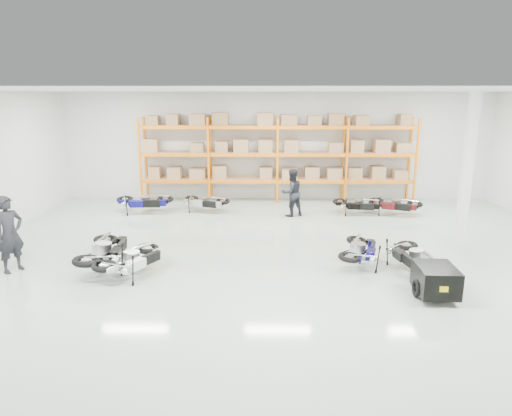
{
  "coord_description": "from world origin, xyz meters",
  "views": [
    {
      "loc": [
        -0.58,
        -12.37,
        4.41
      ],
      "look_at": [
        -0.79,
        0.82,
        1.1
      ],
      "focal_mm": 32.0,
      "sensor_mm": 36.0,
      "label": 1
    }
  ],
  "objects_px": {
    "moto_blue_centre": "(361,246)",
    "person_left": "(10,234)",
    "moto_touring_right": "(413,252)",
    "moto_back_a": "(144,198)",
    "moto_black_far_left": "(106,246)",
    "person_back": "(292,193)",
    "moto_back_d": "(395,201)",
    "trailer": "(436,280)",
    "moto_back_b": "(205,199)",
    "moto_silver_left": "(133,255)",
    "moto_back_c": "(358,201)"
  },
  "relations": [
    {
      "from": "moto_blue_centre",
      "to": "person_left",
      "type": "bearing_deg",
      "value": 22.19
    },
    {
      "from": "moto_touring_right",
      "to": "moto_back_a",
      "type": "height_order",
      "value": "moto_back_a"
    },
    {
      "from": "moto_black_far_left",
      "to": "person_back",
      "type": "xyz_separation_m",
      "value": [
        5.11,
        5.31,
        0.28
      ]
    },
    {
      "from": "moto_blue_centre",
      "to": "moto_back_d",
      "type": "height_order",
      "value": "moto_blue_centre"
    },
    {
      "from": "trailer",
      "to": "moto_back_b",
      "type": "xyz_separation_m",
      "value": [
        -6.06,
        7.57,
        0.07
      ]
    },
    {
      "from": "moto_silver_left",
      "to": "person_back",
      "type": "xyz_separation_m",
      "value": [
        4.28,
        5.79,
        0.35
      ]
    },
    {
      "from": "moto_back_a",
      "to": "moto_back_c",
      "type": "distance_m",
      "value": 8.1
    },
    {
      "from": "person_back",
      "to": "person_left",
      "type": "bearing_deg",
      "value": 9.62
    },
    {
      "from": "moto_blue_centre",
      "to": "person_back",
      "type": "distance_m",
      "value": 5.23
    },
    {
      "from": "trailer",
      "to": "person_back",
      "type": "relative_size",
      "value": 0.98
    },
    {
      "from": "moto_blue_centre",
      "to": "moto_black_far_left",
      "type": "bearing_deg",
      "value": 21.28
    },
    {
      "from": "moto_silver_left",
      "to": "moto_back_d",
      "type": "height_order",
      "value": "moto_silver_left"
    },
    {
      "from": "moto_black_far_left",
      "to": "person_left",
      "type": "xyz_separation_m",
      "value": [
        -2.31,
        -0.25,
        0.38
      ]
    },
    {
      "from": "moto_silver_left",
      "to": "moto_back_c",
      "type": "xyz_separation_m",
      "value": [
        6.79,
        6.07,
        -0.05
      ]
    },
    {
      "from": "moto_back_a",
      "to": "moto_back_d",
      "type": "height_order",
      "value": "moto_back_a"
    },
    {
      "from": "moto_silver_left",
      "to": "trailer",
      "type": "relative_size",
      "value": 1.01
    },
    {
      "from": "moto_back_b",
      "to": "moto_back_c",
      "type": "bearing_deg",
      "value": -73.45
    },
    {
      "from": "moto_back_b",
      "to": "moto_silver_left",
      "type": "bearing_deg",
      "value": -169.13
    },
    {
      "from": "moto_touring_right",
      "to": "moto_back_b",
      "type": "bearing_deg",
      "value": 125.25
    },
    {
      "from": "moto_blue_centre",
      "to": "moto_back_d",
      "type": "bearing_deg",
      "value": -95.49
    },
    {
      "from": "moto_back_d",
      "to": "person_back",
      "type": "bearing_deg",
      "value": 116.08
    },
    {
      "from": "moto_touring_right",
      "to": "person_back",
      "type": "height_order",
      "value": "person_back"
    },
    {
      "from": "moto_black_far_left",
      "to": "person_left",
      "type": "distance_m",
      "value": 2.36
    },
    {
      "from": "moto_back_a",
      "to": "person_left",
      "type": "xyz_separation_m",
      "value": [
        -1.84,
        -5.92,
        0.42
      ]
    },
    {
      "from": "trailer",
      "to": "moto_touring_right",
      "type": "bearing_deg",
      "value": 91.92
    },
    {
      "from": "moto_silver_left",
      "to": "moto_back_a",
      "type": "height_order",
      "value": "moto_back_a"
    },
    {
      "from": "moto_blue_centre",
      "to": "moto_silver_left",
      "type": "relative_size",
      "value": 0.97
    },
    {
      "from": "moto_black_far_left",
      "to": "moto_touring_right",
      "type": "relative_size",
      "value": 1.16
    },
    {
      "from": "moto_black_far_left",
      "to": "moto_back_b",
      "type": "bearing_deg",
      "value": -109.73
    },
    {
      "from": "trailer",
      "to": "person_back",
      "type": "distance_m",
      "value": 7.52
    },
    {
      "from": "moto_silver_left",
      "to": "trailer",
      "type": "distance_m",
      "value": 7.14
    },
    {
      "from": "moto_back_b",
      "to": "person_back",
      "type": "bearing_deg",
      "value": -80.43
    },
    {
      "from": "moto_back_a",
      "to": "moto_back_c",
      "type": "xyz_separation_m",
      "value": [
        8.1,
        -0.09,
        -0.08
      ]
    },
    {
      "from": "person_back",
      "to": "moto_silver_left",
      "type": "bearing_deg",
      "value": 26.35
    },
    {
      "from": "moto_back_c",
      "to": "person_back",
      "type": "bearing_deg",
      "value": 105.46
    },
    {
      "from": "moto_back_d",
      "to": "person_left",
      "type": "xyz_separation_m",
      "value": [
        -11.28,
        -5.76,
        0.47
      ]
    },
    {
      "from": "moto_back_d",
      "to": "moto_back_b",
      "type": "bearing_deg",
      "value": 110.03
    },
    {
      "from": "moto_black_far_left",
      "to": "trailer",
      "type": "bearing_deg",
      "value": 165.34
    },
    {
      "from": "moto_back_a",
      "to": "person_back",
      "type": "distance_m",
      "value": 5.6
    },
    {
      "from": "moto_black_far_left",
      "to": "moto_back_c",
      "type": "xyz_separation_m",
      "value": [
        7.62,
        5.58,
        -0.11
      ]
    },
    {
      "from": "moto_back_c",
      "to": "person_left",
      "type": "bearing_deg",
      "value": 129.66
    },
    {
      "from": "moto_black_far_left",
      "to": "moto_back_d",
      "type": "relative_size",
      "value": 1.16
    },
    {
      "from": "moto_back_d",
      "to": "person_back",
      "type": "distance_m",
      "value": 3.88
    },
    {
      "from": "moto_blue_centre",
      "to": "person_back",
      "type": "bearing_deg",
      "value": -54.26
    },
    {
      "from": "person_left",
      "to": "moto_back_b",
      "type": "bearing_deg",
      "value": -4.38
    },
    {
      "from": "moto_silver_left",
      "to": "moto_back_d",
      "type": "distance_m",
      "value": 10.1
    },
    {
      "from": "moto_silver_left",
      "to": "person_left",
      "type": "bearing_deg",
      "value": 25.8
    },
    {
      "from": "moto_touring_right",
      "to": "trailer",
      "type": "xyz_separation_m",
      "value": [
        -0.0,
        -1.6,
        -0.09
      ]
    },
    {
      "from": "moto_blue_centre",
      "to": "trailer",
      "type": "relative_size",
      "value": 0.98
    },
    {
      "from": "moto_back_a",
      "to": "person_back",
      "type": "bearing_deg",
      "value": -94.89
    }
  ]
}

